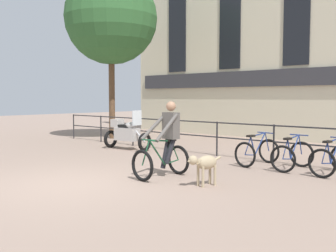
{
  "coord_description": "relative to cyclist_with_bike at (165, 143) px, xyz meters",
  "views": [
    {
      "loc": [
        6.85,
        -4.65,
        1.8
      ],
      "look_at": [
        0.1,
        2.86,
        1.05
      ],
      "focal_mm": 42.0,
      "sensor_mm": 36.0,
      "label": 1
    }
  ],
  "objects": [
    {
      "name": "tree_canalside_left",
      "position": [
        -7.31,
        4.57,
        4.39
      ],
      "size": [
        3.95,
        3.95,
        7.14
      ],
      "color": "brown",
      "rests_on": "ground_plane"
    },
    {
      "name": "parked_motorcycle",
      "position": [
        -4.11,
        2.54,
        -0.2
      ],
      "size": [
        1.75,
        0.77,
        1.35
      ],
      "rotation": [
        0.0,
        0.0,
        1.66
      ],
      "color": "black",
      "rests_on": "ground_plane"
    },
    {
      "name": "ground_plane",
      "position": [
        -0.96,
        -1.82,
        -0.76
      ],
      "size": [
        60.0,
        60.0,
        0.0
      ],
      "primitive_type": "plane",
      "color": "gray"
    },
    {
      "name": "parked_bicycle_near_lamp",
      "position": [
        0.79,
        2.72,
        -0.41
      ],
      "size": [
        0.78,
        1.18,
        0.86
      ],
      "rotation": [
        0.0,
        0.0,
        3.03
      ],
      "color": "black",
      "rests_on": "ground_plane"
    },
    {
      "name": "cyclist_with_bike",
      "position": [
        0.0,
        0.0,
        0.0
      ],
      "size": [
        0.75,
        1.21,
        1.7
      ],
      "rotation": [
        0.0,
        0.0,
        -0.06
      ],
      "color": "black",
      "rests_on": "ground_plane"
    },
    {
      "name": "parked_bicycle_mid_right",
      "position": [
        2.73,
        2.72,
        -0.41
      ],
      "size": [
        0.78,
        1.18,
        0.86
      ],
      "rotation": [
        0.0,
        0.0,
        3.03
      ],
      "color": "black",
      "rests_on": "ground_plane"
    },
    {
      "name": "building_facade",
      "position": [
        -0.96,
        9.17,
        4.9
      ],
      "size": [
        18.0,
        0.72,
        11.39
      ],
      "color": "beige",
      "rests_on": "ground_plane"
    },
    {
      "name": "canal_railing",
      "position": [
        -0.96,
        3.38,
        -0.05
      ],
      "size": [
        15.05,
        0.05,
        1.05
      ],
      "color": "#232326",
      "rests_on": "ground_plane"
    },
    {
      "name": "dog",
      "position": [
        1.2,
        -0.16,
        -0.3
      ],
      "size": [
        0.36,
        0.86,
        0.65
      ],
      "rotation": [
        0.0,
        0.0,
        -0.25
      ],
      "color": "tan",
      "rests_on": "ground_plane"
    },
    {
      "name": "parked_bicycle_mid_left",
      "position": [
        1.76,
        2.72,
        -0.41
      ],
      "size": [
        0.67,
        1.12,
        0.86
      ],
      "rotation": [
        0.0,
        0.0,
        3.13
      ],
      "color": "black",
      "rests_on": "ground_plane"
    }
  ]
}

